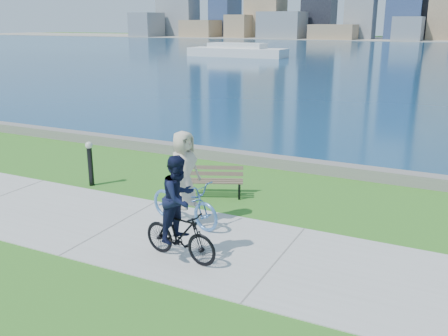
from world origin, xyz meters
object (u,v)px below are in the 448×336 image
(park_bench, at_px, (214,179))
(bollard_lamp, at_px, (90,161))
(cyclist_man, at_px, (179,217))
(cyclist_woman, at_px, (184,190))

(park_bench, xyz_separation_m, bollard_lamp, (-3.58, -0.76, 0.25))
(bollard_lamp, height_order, cyclist_man, cyclist_man)
(bollard_lamp, xyz_separation_m, cyclist_woman, (3.86, -1.28, 0.10))
(park_bench, distance_m, bollard_lamp, 3.67)
(bollard_lamp, distance_m, cyclist_man, 5.52)
(cyclist_woman, bearing_deg, bollard_lamp, 85.15)
(cyclist_woman, height_order, cyclist_man, cyclist_woman)
(cyclist_man, bearing_deg, cyclist_woman, 35.46)
(cyclist_woman, relative_size, cyclist_man, 1.04)
(bollard_lamp, relative_size, cyclist_man, 0.61)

